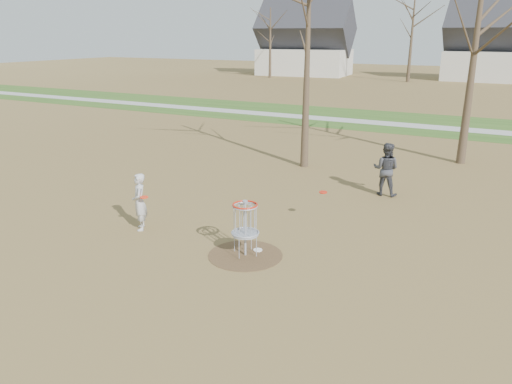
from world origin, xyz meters
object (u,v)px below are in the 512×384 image
at_px(player_throwing, 386,169).
at_px(disc_golf_basket, 245,220).
at_px(player_standing, 139,202).
at_px(disc_grounded, 258,250).

relative_size(player_throwing, disc_golf_basket, 1.29).
bearing_deg(player_throwing, player_standing, 48.56).
height_order(player_standing, disc_golf_basket, player_standing).
xyz_separation_m(player_throwing, disc_golf_basket, (-1.77, -6.28, 0.04)).
distance_m(player_standing, disc_golf_basket, 3.33).
relative_size(player_standing, disc_golf_basket, 1.15).
height_order(player_standing, disc_grounded, player_standing).
bearing_deg(disc_grounded, player_throwing, 74.61).
bearing_deg(disc_golf_basket, disc_grounded, 69.14).
xyz_separation_m(player_throwing, disc_grounded, (-1.63, -5.91, -0.85)).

